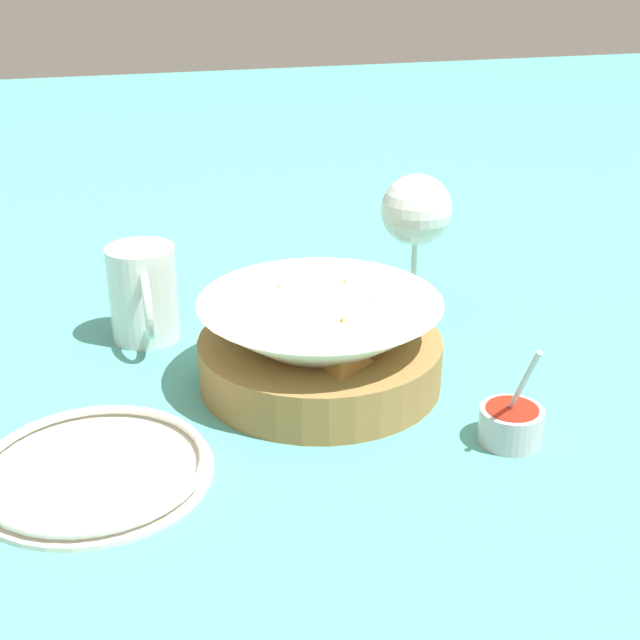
% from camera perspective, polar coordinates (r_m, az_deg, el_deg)
% --- Properties ---
extents(ground_plane, '(4.00, 4.00, 0.00)m').
position_cam_1_polar(ground_plane, '(0.91, -0.97, -3.76)').
color(ground_plane, teal).
extents(food_basket, '(0.24, 0.24, 0.09)m').
position_cam_1_polar(food_basket, '(0.88, 0.09, -1.64)').
color(food_basket, olive).
rests_on(food_basket, ground_plane).
extents(sauce_cup, '(0.07, 0.06, 0.11)m').
position_cam_1_polar(sauce_cup, '(0.81, 12.13, -6.45)').
color(sauce_cup, '#B7B7BC').
rests_on(sauce_cup, ground_plane).
extents(wine_glass, '(0.08, 0.08, 0.16)m').
position_cam_1_polar(wine_glass, '(1.03, 6.18, 6.73)').
color(wine_glass, silver).
rests_on(wine_glass, ground_plane).
extents(beer_mug, '(0.12, 0.07, 0.11)m').
position_cam_1_polar(beer_mug, '(0.99, -11.22, 1.44)').
color(beer_mug, silver).
rests_on(beer_mug, ground_plane).
extents(side_plate, '(0.20, 0.20, 0.01)m').
position_cam_1_polar(side_plate, '(0.78, -14.27, -9.19)').
color(side_plate, silver).
rests_on(side_plate, ground_plane).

